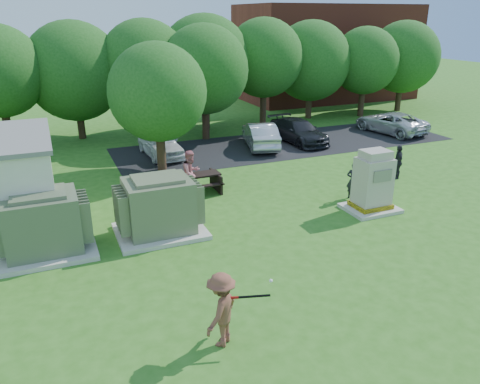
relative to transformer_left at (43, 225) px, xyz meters
name	(u,v)px	position (x,y,z in m)	size (l,w,h in m)	color
ground	(294,279)	(6.50, -4.50, -0.97)	(120.00, 120.00, 0.00)	#2D6619
brick_building	(325,52)	(24.50, 22.50, 3.03)	(15.00, 8.00, 8.00)	maroon
parking_strip	(287,144)	(13.50, 9.00, -0.96)	(20.00, 6.00, 0.01)	#232326
transformer_left	(43,225)	(0.00, 0.00, 0.00)	(3.00, 2.40, 2.07)	beige
transformer_right	(159,207)	(3.70, 0.00, 0.00)	(3.00, 2.40, 2.07)	beige
generator_cabinet	(373,184)	(11.75, -1.13, 0.08)	(1.98, 1.62, 2.41)	beige
picnic_table	(197,181)	(6.14, 3.32, -0.45)	(1.94, 1.45, 0.83)	black
batter	(221,310)	(3.60, -6.30, -0.06)	(1.18, 0.68, 1.82)	brown
person_by_generator	(353,181)	(11.85, 0.19, -0.20)	(0.56, 0.37, 1.54)	black
person_at_picnic	(191,173)	(5.84, 3.22, -0.01)	(0.93, 0.73, 1.92)	#C1666C
person_walking_right	(398,162)	(15.29, 1.53, -0.18)	(0.92, 0.38, 1.57)	#26252A
car_white	(160,143)	(6.03, 9.45, -0.26)	(1.67, 4.16, 1.42)	white
car_silver_a	(260,135)	(11.74, 8.96, -0.25)	(1.52, 4.37, 1.44)	#A9AAAE
car_dark	(298,131)	(14.31, 9.10, -0.30)	(1.89, 4.64, 1.35)	black
car_silver_b	(391,122)	(20.98, 8.92, -0.30)	(2.23, 4.85, 1.35)	silver
batting_equipment	(251,294)	(4.30, -6.39, 0.23)	(1.22, 0.56, 0.12)	black
tree_row	(174,67)	(8.25, 14.00, 3.18)	(41.30, 13.30, 7.30)	#47301E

